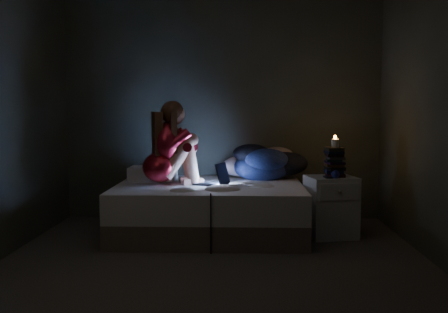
{
  "coord_description": "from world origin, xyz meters",
  "views": [
    {
      "loc": [
        0.2,
        -4.0,
        1.25
      ],
      "look_at": [
        0.05,
        1.0,
        0.8
      ],
      "focal_mm": 41.16,
      "sensor_mm": 36.0,
      "label": 1
    }
  ],
  "objects_px": {
    "woman": "(160,143)",
    "candle": "(335,141)",
    "laptop": "(210,173)",
    "phone": "(326,177)",
    "bed": "(210,209)",
    "nightstand": "(331,207)"
  },
  "relations": [
    {
      "from": "woman",
      "to": "candle",
      "type": "relative_size",
      "value": 10.52
    },
    {
      "from": "laptop",
      "to": "phone",
      "type": "distance_m",
      "value": 1.14
    },
    {
      "from": "laptop",
      "to": "phone",
      "type": "bearing_deg",
      "value": 17.44
    },
    {
      "from": "phone",
      "to": "laptop",
      "type": "bearing_deg",
      "value": -178.43
    },
    {
      "from": "candle",
      "to": "phone",
      "type": "bearing_deg",
      "value": -134.49
    },
    {
      "from": "laptop",
      "to": "candle",
      "type": "distance_m",
      "value": 1.28
    },
    {
      "from": "bed",
      "to": "candle",
      "type": "distance_m",
      "value": 1.42
    },
    {
      "from": "bed",
      "to": "laptop",
      "type": "xyz_separation_m",
      "value": [
        0.0,
        -0.03,
        0.37
      ]
    },
    {
      "from": "nightstand",
      "to": "laptop",
      "type": "bearing_deg",
      "value": 166.88
    },
    {
      "from": "woman",
      "to": "laptop",
      "type": "xyz_separation_m",
      "value": [
        0.49,
        0.03,
        -0.3
      ]
    },
    {
      "from": "phone",
      "to": "woman",
      "type": "bearing_deg",
      "value": -175.66
    },
    {
      "from": "bed",
      "to": "candle",
      "type": "relative_size",
      "value": 23.2
    },
    {
      "from": "bed",
      "to": "phone",
      "type": "relative_size",
      "value": 13.26
    },
    {
      "from": "nightstand",
      "to": "phone",
      "type": "height_order",
      "value": "phone"
    },
    {
      "from": "laptop",
      "to": "nightstand",
      "type": "distance_m",
      "value": 1.25
    },
    {
      "from": "nightstand",
      "to": "phone",
      "type": "distance_m",
      "value": 0.32
    },
    {
      "from": "bed",
      "to": "woman",
      "type": "bearing_deg",
      "value": -172.38
    },
    {
      "from": "woman",
      "to": "candle",
      "type": "bearing_deg",
      "value": -17.72
    },
    {
      "from": "bed",
      "to": "woman",
      "type": "xyz_separation_m",
      "value": [
        -0.49,
        -0.07,
        0.68
      ]
    },
    {
      "from": "bed",
      "to": "laptop",
      "type": "distance_m",
      "value": 0.37
    },
    {
      "from": "woman",
      "to": "laptop",
      "type": "relative_size",
      "value": 2.54
    },
    {
      "from": "phone",
      "to": "bed",
      "type": "bearing_deg",
      "value": 179.97
    }
  ]
}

